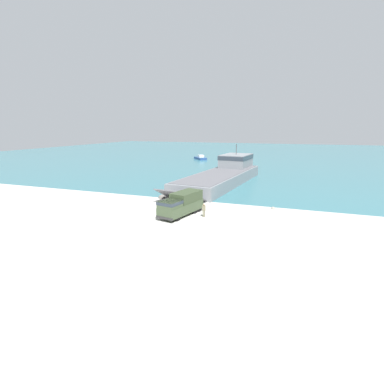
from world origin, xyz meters
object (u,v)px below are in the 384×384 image
at_px(soldier_on_ramp, 204,209).
at_px(landing_craft, 224,173).
at_px(military_truck, 181,204).
at_px(moored_boat_a, 200,158).

bearing_deg(soldier_on_ramp, landing_craft, 171.16).
distance_m(landing_craft, military_truck, 25.92).
bearing_deg(moored_boat_a, soldier_on_ramp, -111.70).
relative_size(military_truck, soldier_on_ramp, 4.36).
bearing_deg(military_truck, moored_boat_a, -150.55).
distance_m(military_truck, soldier_on_ramp, 3.14).
bearing_deg(moored_boat_a, military_truck, -114.11).
relative_size(landing_craft, moored_boat_a, 5.43).
distance_m(military_truck, moored_boat_a, 70.88).
relative_size(landing_craft, soldier_on_ramp, 19.85).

